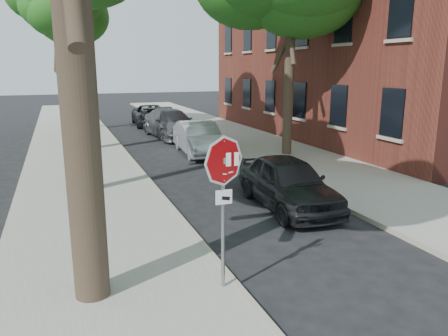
% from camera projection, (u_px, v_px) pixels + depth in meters
% --- Properties ---
extents(ground, '(120.00, 120.00, 0.00)m').
position_uv_depth(ground, '(260.00, 285.00, 7.72)').
color(ground, black).
rests_on(ground, ground).
extents(sidewalk_left, '(4.00, 55.00, 0.12)m').
position_uv_depth(sidewalk_left, '(78.00, 160.00, 17.78)').
color(sidewalk_left, gray).
rests_on(sidewalk_left, ground).
extents(sidewalk_right, '(4.00, 55.00, 0.12)m').
position_uv_depth(sidewalk_right, '(266.00, 147.00, 20.71)').
color(sidewalk_right, gray).
rests_on(sidewalk_right, ground).
extents(curb_left, '(0.12, 55.00, 0.13)m').
position_uv_depth(curb_left, '(129.00, 157.00, 18.48)').
color(curb_left, '#9E9384').
rests_on(curb_left, ground).
extents(curb_right, '(0.12, 55.00, 0.13)m').
position_uv_depth(curb_right, '(226.00, 150.00, 20.00)').
color(curb_right, '#9E9384').
rests_on(curb_right, ground).
extents(stop_sign, '(0.76, 0.34, 2.61)m').
position_uv_depth(stop_sign, '(224.00, 183.00, 7.02)').
color(stop_sign, gray).
rests_on(stop_sign, sidewalk_left).
extents(tree_far, '(5.29, 4.91, 9.33)m').
position_uv_depth(tree_far, '(56.00, 4.00, 24.38)').
color(tree_far, black).
rests_on(tree_far, sidewalk_left).
extents(car_a, '(1.90, 4.23, 1.41)m').
position_uv_depth(car_a, '(288.00, 182.00, 11.87)').
color(car_a, black).
rests_on(car_a, ground).
extents(car_b, '(1.75, 4.41, 1.43)m').
position_uv_depth(car_b, '(199.00, 138.00, 19.20)').
color(car_b, '#B5B7BE').
rests_on(car_b, ground).
extents(car_c, '(2.56, 5.36, 1.51)m').
position_uv_depth(car_c, '(171.00, 124.00, 23.80)').
color(car_c, '#48474C').
rests_on(car_c, ground).
extents(car_d, '(2.51, 4.92, 1.33)m').
position_uv_depth(car_d, '(151.00, 115.00, 28.64)').
color(car_d, black).
rests_on(car_d, ground).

